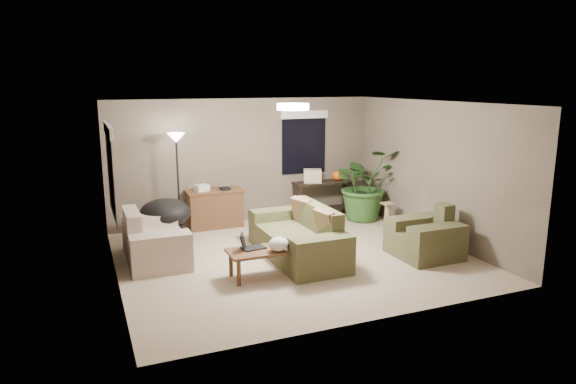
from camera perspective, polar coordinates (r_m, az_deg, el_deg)
name	(u,v)px	position (r m, az deg, el deg)	size (l,w,h in m)	color
room_shell	(293,182)	(8.19, 0.53, 1.10)	(5.50, 5.50, 5.50)	tan
main_sofa	(299,239)	(8.43, 1.29, -5.29)	(0.95, 2.20, 0.85)	#4D4D2E
throw_pillows	(314,217)	(8.43, 2.89, -2.78)	(0.35, 1.39, 0.47)	#8C7251
loveseat	(153,242)	(8.55, -14.75, -5.43)	(0.90, 1.60, 0.85)	#C0B5A4
armchair	(425,239)	(8.75, 15.02, -5.03)	(0.95, 1.00, 0.85)	brown
coffee_table	(262,254)	(7.57, -2.89, -6.84)	(1.00, 0.55, 0.42)	brown
laptop	(249,245)	(7.57, -4.36, -5.89)	(0.42, 0.28, 0.24)	black
plastic_bag	(279,244)	(7.45, -1.06, -5.81)	(0.29, 0.26, 0.20)	white
desk	(215,208)	(10.21, -8.12, -1.81)	(1.10, 0.50, 0.75)	brown
desk_papers	(207,188)	(10.07, -9.03, 0.44)	(0.69, 0.30, 0.12)	silver
console_table	(323,196)	(10.98, 3.89, -0.42)	(1.30, 0.40, 0.75)	black
pumpkin	(338,176)	(11.05, 5.55, 1.83)	(0.25, 0.25, 0.20)	orange
cardboard_box	(312,176)	(10.78, 2.73, 1.80)	(0.36, 0.27, 0.27)	beige
papasan_chair	(166,217)	(9.36, -13.45, -2.76)	(1.10, 1.10, 0.80)	black
floor_lamp	(177,150)	(9.63, -12.27, 4.58)	(0.32, 0.32, 1.91)	black
ceiling_fixture	(293,107)	(8.05, 0.55, 9.44)	(0.50, 0.50, 0.10)	white
houseplant	(365,192)	(10.75, 8.53, 0.03)	(1.36, 1.51, 1.18)	#2D5923
cat_scratching_post	(387,217)	(10.30, 10.99, -2.73)	(0.32, 0.32, 0.50)	tan
window_left	(109,156)	(7.79, -19.25, 3.83)	(0.05, 1.56, 1.33)	black
window_back	(304,132)	(10.88, 1.81, 6.69)	(1.06, 0.05, 1.33)	black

